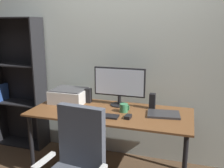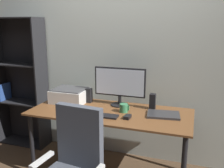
{
  "view_description": "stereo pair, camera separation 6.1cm",
  "coord_description": "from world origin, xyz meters",
  "views": [
    {
      "loc": [
        0.77,
        -2.39,
        1.63
      ],
      "look_at": [
        0.01,
        0.04,
        1.03
      ],
      "focal_mm": 39.99,
      "sensor_mm": 36.0,
      "label": 1
    },
    {
      "loc": [
        0.83,
        -2.37,
        1.63
      ],
      "look_at": [
        0.01,
        0.04,
        1.03
      ],
      "focal_mm": 39.99,
      "sensor_mm": 36.0,
      "label": 2
    }
  ],
  "objects": [
    {
      "name": "keyboard",
      "position": [
        -0.01,
        -0.17,
        0.75
      ],
      "size": [
        0.29,
        0.11,
        0.02
      ],
      "primitive_type": "cube",
      "rotation": [
        0.0,
        0.0,
        0.01
      ],
      "color": "black",
      "rests_on": "desk"
    },
    {
      "name": "mouse",
      "position": [
        0.23,
        -0.14,
        0.76
      ],
      "size": [
        0.06,
        0.1,
        0.03
      ],
      "primitive_type": "cube",
      "rotation": [
        0.0,
        0.0,
        -0.07
      ],
      "color": "black",
      "rests_on": "desk"
    },
    {
      "name": "back_wall",
      "position": [
        0.0,
        0.54,
        1.3
      ],
      "size": [
        6.4,
        0.1,
        2.6
      ],
      "primitive_type": "cube",
      "color": "beige",
      "rests_on": "ground"
    },
    {
      "name": "desk",
      "position": [
        0.0,
        0.0,
        0.66
      ],
      "size": [
        1.7,
        0.73,
        0.74
      ],
      "color": "brown",
      "rests_on": "ground"
    },
    {
      "name": "coffee_mug",
      "position": [
        0.14,
        0.02,
        0.78
      ],
      "size": [
        0.1,
        0.09,
        0.09
      ],
      "color": "#387F51",
      "rests_on": "desk"
    },
    {
      "name": "speaker_left",
      "position": [
        -0.34,
        0.22,
        0.82
      ],
      "size": [
        0.06,
        0.07,
        0.17
      ],
      "primitive_type": "cube",
      "color": "black",
      "rests_on": "desk"
    },
    {
      "name": "printer",
      "position": [
        -0.56,
        0.17,
        0.82
      ],
      "size": [
        0.4,
        0.34,
        0.16
      ],
      "color": "silver",
      "rests_on": "desk"
    },
    {
      "name": "bookshelf",
      "position": [
        -1.42,
        0.37,
        0.86
      ],
      "size": [
        0.71,
        0.28,
        1.73
      ],
      "color": "black",
      "rests_on": "ground"
    },
    {
      "name": "laptop",
      "position": [
        0.55,
        0.05,
        0.75
      ],
      "size": [
        0.35,
        0.27,
        0.02
      ],
      "primitive_type": "cube",
      "rotation": [
        0.0,
        0.0,
        0.14
      ],
      "color": "#2D2D30",
      "rests_on": "desk"
    },
    {
      "name": "monitor",
      "position": [
        0.04,
        0.22,
        0.99
      ],
      "size": [
        0.58,
        0.2,
        0.43
      ],
      "color": "black",
      "rests_on": "desk"
    },
    {
      "name": "speaker_right",
      "position": [
        0.41,
        0.22,
        0.82
      ],
      "size": [
        0.06,
        0.07,
        0.17
      ],
      "primitive_type": "cube",
      "color": "black",
      "rests_on": "desk"
    }
  ]
}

